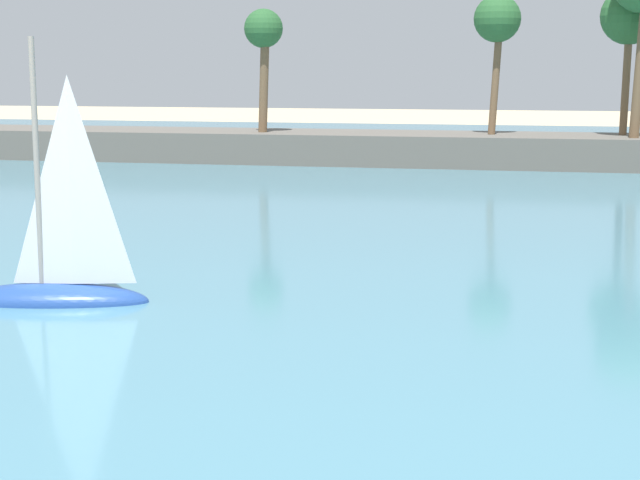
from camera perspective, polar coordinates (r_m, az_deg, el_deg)
The scene contains 3 objects.
sea at distance 54.91m, azimuth 8.05°, elevation 3.75°, with size 220.00×87.95×0.06m, color teal.
palm_headland at distance 58.44m, azimuth 11.90°, elevation 6.81°, with size 80.20×6.28×13.27m.
sailboat_near_shore at distance 25.13m, azimuth -14.47°, elevation -2.01°, with size 4.79×2.30×6.68m.
Camera 1 is at (3.95, -2.63, 5.63)m, focal length 57.56 mm.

